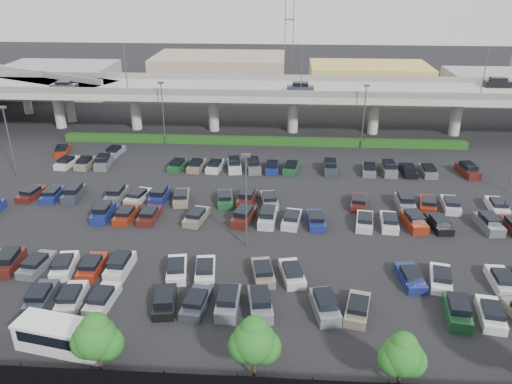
% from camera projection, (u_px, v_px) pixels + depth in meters
% --- Properties ---
extents(ground, '(280.00, 280.00, 0.00)m').
position_uv_depth(ground, '(252.00, 212.00, 59.71)').
color(ground, black).
extents(overpass, '(150.00, 13.00, 15.80)m').
position_uv_depth(overpass, '(264.00, 92.00, 85.89)').
color(overpass, gray).
rests_on(overpass, ground).
extents(on_ramp, '(50.93, 30.13, 8.80)m').
position_uv_depth(on_ramp, '(5.00, 76.00, 98.92)').
color(on_ramp, gray).
rests_on(on_ramp, ground).
extents(hedge, '(66.00, 1.60, 1.10)m').
position_uv_depth(hedge, '(262.00, 141.00, 82.19)').
color(hedge, '#163C11').
rests_on(hedge, ground).
extents(tree_row, '(65.07, 3.66, 5.94)m').
position_uv_depth(tree_row, '(235.00, 341.00, 34.12)').
color(tree_row, '#332316').
rests_on(tree_row, ground).
extents(shuttle_bus, '(7.51, 3.77, 2.31)m').
position_uv_depth(shuttle_bus, '(62.00, 335.00, 38.00)').
color(shuttle_bus, silver).
rests_on(shuttle_bus, ground).
extents(parked_cars, '(63.16, 41.70, 1.67)m').
position_uv_depth(parked_cars, '(239.00, 220.00, 56.55)').
color(parked_cars, slate).
rests_on(parked_cars, ground).
extents(light_poles, '(66.90, 48.38, 10.30)m').
position_uv_depth(light_poles, '(218.00, 157.00, 59.18)').
color(light_poles, '#4E4E53').
rests_on(light_poles, ground).
extents(distant_buildings, '(138.00, 24.00, 9.00)m').
position_uv_depth(distant_buildings, '(325.00, 77.00, 113.61)').
color(distant_buildings, gray).
rests_on(distant_buildings, ground).
extents(comm_tower, '(2.40, 2.40, 30.00)m').
position_uv_depth(comm_tower, '(290.00, 17.00, 120.23)').
color(comm_tower, '#4E4E53').
rests_on(comm_tower, ground).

